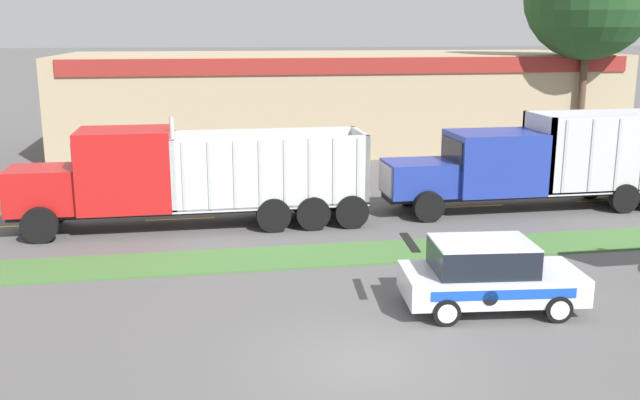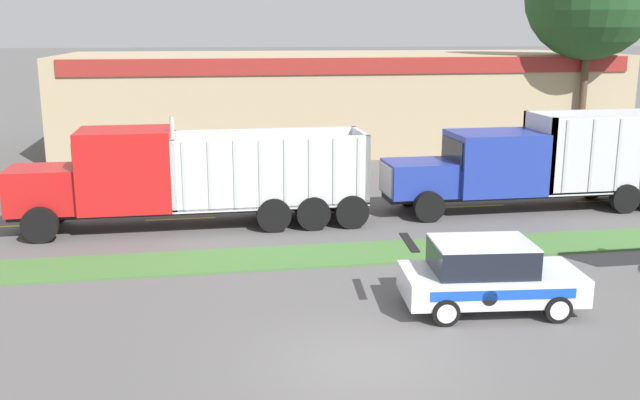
# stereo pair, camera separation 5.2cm
# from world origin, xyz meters

# --- Properties ---
(ground_plane) EXTENTS (600.00, 600.00, 0.00)m
(ground_plane) POSITION_xyz_m (0.00, 0.00, 0.00)
(ground_plane) COLOR #5B5959
(grass_verge) EXTENTS (120.00, 2.09, 0.06)m
(grass_verge) POSITION_xyz_m (0.00, 6.91, 0.03)
(grass_verge) COLOR #477538
(grass_verge) RESTS_ON ground_plane
(centre_line_3) EXTENTS (2.40, 0.14, 0.01)m
(centre_line_3) POSITION_xyz_m (-9.14, 11.95, 0.00)
(centre_line_3) COLOR yellow
(centre_line_3) RESTS_ON ground_plane
(centre_line_4) EXTENTS (2.40, 0.14, 0.01)m
(centre_line_4) POSITION_xyz_m (-3.74, 11.95, 0.00)
(centre_line_4) COLOR yellow
(centre_line_4) RESTS_ON ground_plane
(centre_line_5) EXTENTS (2.40, 0.14, 0.01)m
(centre_line_5) POSITION_xyz_m (1.66, 11.95, 0.00)
(centre_line_5) COLOR yellow
(centre_line_5) RESTS_ON ground_plane
(centre_line_6) EXTENTS (2.40, 0.14, 0.01)m
(centre_line_6) POSITION_xyz_m (7.06, 11.95, 0.00)
(centre_line_6) COLOR yellow
(centre_line_6) RESTS_ON ground_plane
(centre_line_7) EXTENTS (2.40, 0.14, 0.01)m
(centre_line_7) POSITION_xyz_m (12.46, 11.95, 0.00)
(centre_line_7) COLOR yellow
(centre_line_7) RESTS_ON ground_plane
(dump_truck_lead) EXTENTS (11.71, 2.63, 3.50)m
(dump_truck_lead) POSITION_xyz_m (8.59, 11.26, 1.57)
(dump_truck_lead) COLOR black
(dump_truck_lead) RESTS_ON ground_plane
(dump_truck_mid) EXTENTS (11.64, 2.61, 3.80)m
(dump_truck_mid) POSITION_xyz_m (-4.34, 10.91, 1.65)
(dump_truck_mid) COLOR black
(dump_truck_mid) RESTS_ON ground_plane
(rally_car) EXTENTS (4.29, 2.30, 1.70)m
(rally_car) POSITION_xyz_m (3.50, 2.26, 0.85)
(rally_car) COLOR silver
(rally_car) RESTS_ON ground_plane
(store_building_backdrop) EXTENTS (30.34, 12.10, 5.19)m
(store_building_backdrop) POSITION_xyz_m (5.01, 28.27, 2.60)
(store_building_backdrop) COLOR tan
(store_building_backdrop) RESTS_ON ground_plane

